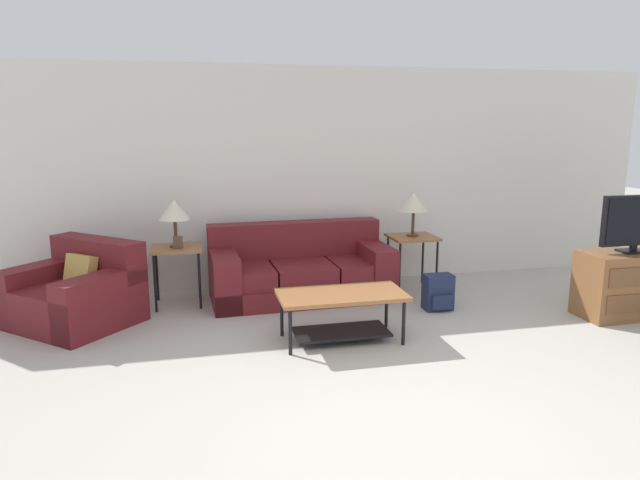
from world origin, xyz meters
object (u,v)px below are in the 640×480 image
Objects in this scene: backpack at (438,293)px; coffee_table at (342,305)px; side_table_left at (177,253)px; television at (636,222)px; couch at (300,272)px; table_lamp_left at (174,210)px; tv_console at (629,284)px; side_table_right at (412,242)px; armchair at (76,295)px; table_lamp_right at (414,203)px.

coffee_table is at bearing -153.08° from backpack.
television is (4.49, -1.40, 0.40)m from side_table_left.
table_lamp_left reaches higher than couch.
coffee_table is 1.12× the size of tv_console.
coffee_table is 1.77× the size of side_table_right.
armchair is 3.83× the size of backpack.
couch is 1.40m from coffee_table.
coffee_table is 2.14m from table_lamp_left.
couch is 1.40× the size of armchair.
table_lamp_right is at bearing -90.00° from side_table_right.
side_table_left is 2.69m from side_table_right.
side_table_left is 4.72m from television.
armchair is 3.75m from table_lamp_right.
side_table_left reaches higher than backpack.
backpack is (-0.01, -0.78, -0.39)m from side_table_right.
couch is 2.63× the size of television.
side_table_right is (1.35, 0.01, 0.28)m from couch.
table_lamp_right reaches higher than armchair.
coffee_table is at bearing -179.84° from tv_console.
backpack is (1.22, 0.62, -0.15)m from coffee_table.
side_table_left is at bearing 163.67° from backpack.
backpack is at bearing -16.33° from table_lamp_left.
armchair is at bearing 169.32° from tv_console.
side_table_left is (-1.45, 1.41, 0.24)m from coffee_table.
table_lamp_left is (0.97, 0.37, 0.75)m from armchair.
side_table_left is (0.97, 0.37, 0.28)m from armchair.
table_lamp_right is at bearing 48.70° from coffee_table.
side_table_right is 2.31m from television.
table_lamp_left is at bearing -180.00° from side_table_right.
side_table_right is at bearing 48.70° from coffee_table.
couch is at bearing -179.39° from table_lamp_right.
television is at bearing -23.75° from couch.
coffee_table is (0.11, -1.39, 0.04)m from couch.
couch is 1.54m from table_lamp_right.
tv_console is (4.49, -1.40, -0.70)m from table_lamp_left.
coffee_table is 1.48× the size of television.
armchair reaches higher than side_table_right.
table_lamp_left is 0.50× the size of tv_console.
coffee_table is at bearing -179.82° from television.
tv_console is (1.80, -1.40, -0.70)m from table_lamp_right.
couch is at bearing -0.61° from side_table_left.
side_table_left is 0.47m from table_lamp_left.
backpack is (-0.01, -0.78, -0.85)m from table_lamp_right.
armchair is 2.83× the size of table_lamp_right.
coffee_table is at bearing -131.30° from table_lamp_right.
side_table_right is (3.66, 0.37, 0.28)m from armchair.
table_lamp_left reaches higher than armchair.
tv_console is at bearing -17.31° from side_table_left.
tv_console is at bearing 0.16° from coffee_table.
table_lamp_right is at bearing 142.11° from tv_console.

